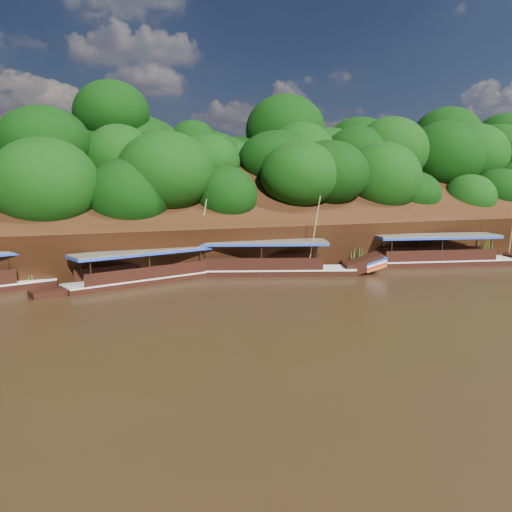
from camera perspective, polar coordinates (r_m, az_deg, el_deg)
The scene contains 6 objects.
ground at distance 33.09m, azimuth 10.51°, elevation -4.26°, with size 160.00×160.00×0.00m, color black.
riverbank at distance 53.18m, azimuth -2.51°, elevation 2.76°, with size 120.00×30.06×19.40m.
boat_0 at distance 47.04m, azimuth 21.63°, elevation -0.18°, with size 16.47×5.80×7.56m.
boat_1 at distance 39.23m, azimuth 2.89°, elevation -1.21°, with size 15.33×7.11×6.66m.
boat_2 at distance 37.39m, azimuth -10.50°, elevation -1.93°, with size 15.13×6.22×6.33m.
reeds at distance 40.11m, azimuth -0.10°, elevation -0.53°, with size 49.50×2.42×2.24m.
Camera 1 is at (-17.23, -27.30, 7.28)m, focal length 35.00 mm.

